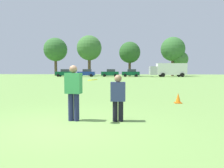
{
  "coord_description": "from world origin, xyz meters",
  "views": [
    {
      "loc": [
        1.66,
        -5.57,
        1.5
      ],
      "look_at": [
        0.96,
        2.37,
        1.0
      ],
      "focal_mm": 34.26,
      "sensor_mm": 36.0,
      "label": 1
    }
  ],
  "objects": [
    {
      "name": "parked_car_center",
      "position": [
        -3.28,
        45.64,
        0.92
      ],
      "size": [
        4.31,
        2.43,
        1.82
      ],
      "color": "#0C4C2D",
      "rests_on": "ground"
    },
    {
      "name": "frisbee",
      "position": [
        0.58,
        0.37,
        1.24
      ],
      "size": [
        0.27,
        0.27,
        0.06
      ],
      "color": "yellow"
    },
    {
      "name": "parked_car_near_left",
      "position": [
        -14.39,
        45.26,
        0.92
      ],
      "size": [
        4.31,
        2.43,
        1.82
      ],
      "color": "#0C4C2D",
      "rests_on": "ground"
    },
    {
      "name": "tree_east_oak",
      "position": [
        14.94,
        53.37,
        4.53
      ],
      "size": [
        4.05,
        4.05,
        6.59
      ],
      "color": "brown",
      "rests_on": "ground"
    },
    {
      "name": "parked_car_mid_left",
      "position": [
        -9.01,
        45.19,
        0.92
      ],
      "size": [
        4.31,
        2.43,
        1.82
      ],
      "color": "navy",
      "rests_on": "ground"
    },
    {
      "name": "parked_car_mid_right",
      "position": [
        1.66,
        45.91,
        0.92
      ],
      "size": [
        4.31,
        2.43,
        1.82
      ],
      "color": "#0C4C2D",
      "rests_on": "ground"
    },
    {
      "name": "tree_east_birch",
      "position": [
        12.85,
        53.26,
        7.18
      ],
      "size": [
        6.43,
        6.43,
        10.44
      ],
      "color": "brown",
      "rests_on": "ground"
    },
    {
      "name": "traffic_cone",
      "position": [
        3.84,
        4.42,
        0.23
      ],
      "size": [
        0.32,
        0.32,
        0.48
      ],
      "color": "#D8590C",
      "rests_on": "ground"
    },
    {
      "name": "tree_center_elm",
      "position": [
        1.35,
        50.27,
        6.15
      ],
      "size": [
        5.5,
        5.5,
        8.94
      ],
      "color": "brown",
      "rests_on": "ground"
    },
    {
      "name": "ground_plane",
      "position": [
        0.0,
        0.0,
        0.0
      ],
      "size": [
        155.11,
        155.11,
        0.0
      ],
      "primitive_type": "plane",
      "color": "#6B9347"
    },
    {
      "name": "player_defender",
      "position": [
        1.29,
        0.66,
        0.76
      ],
      "size": [
        0.44,
        0.27,
        1.38
      ],
      "color": "black",
      "rests_on": "ground"
    },
    {
      "name": "tree_west_maple",
      "position": [
        -9.95,
        53.78,
        7.75
      ],
      "size": [
        6.93,
        6.93,
        11.27
      ],
      "color": "brown",
      "rests_on": "ground"
    },
    {
      "name": "tree_west_oak",
      "position": [
        -19.79,
        54.14,
        7.42
      ],
      "size": [
        6.64,
        6.64,
        10.79
      ],
      "color": "brown",
      "rests_on": "ground"
    },
    {
      "name": "player_thrower",
      "position": [
        -0.04,
        0.61,
        0.93
      ],
      "size": [
        0.49,
        0.32,
        1.66
      ],
      "color": "#1E234C",
      "rests_on": "ground"
    },
    {
      "name": "box_truck",
      "position": [
        10.55,
        45.97,
        1.75
      ],
      "size": [
        8.64,
        3.37,
        3.18
      ],
      "color": "white",
      "rests_on": "ground"
    }
  ]
}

